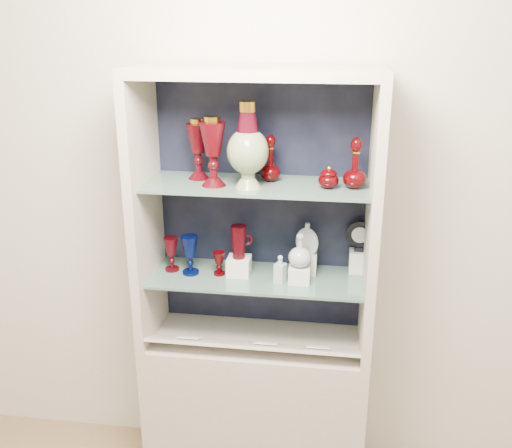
# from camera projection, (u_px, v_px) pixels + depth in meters

# --- Properties ---
(wall_back) EXTENTS (3.50, 0.02, 2.80)m
(wall_back) POSITION_uv_depth(u_px,v_px,m) (263.00, 187.00, 2.57)
(wall_back) COLOR silver
(wall_back) RESTS_ON ground
(cabinet_base) EXTENTS (1.00, 0.40, 0.75)m
(cabinet_base) POSITION_uv_depth(u_px,v_px,m) (256.00, 407.00, 2.71)
(cabinet_base) COLOR #BAB19F
(cabinet_base) RESTS_ON ground
(cabinet_back_panel) EXTENTS (0.98, 0.02, 1.15)m
(cabinet_back_panel) POSITION_uv_depth(u_px,v_px,m) (262.00, 205.00, 2.56)
(cabinet_back_panel) COLOR black
(cabinet_back_panel) RESTS_ON cabinet_base
(cabinet_side_left) EXTENTS (0.04, 0.40, 1.15)m
(cabinet_side_left) POSITION_uv_depth(u_px,v_px,m) (146.00, 213.00, 2.45)
(cabinet_side_left) COLOR #BAB19F
(cabinet_side_left) RESTS_ON cabinet_base
(cabinet_side_right) EXTENTS (0.04, 0.40, 1.15)m
(cabinet_side_right) POSITION_uv_depth(u_px,v_px,m) (372.00, 224.00, 2.32)
(cabinet_side_right) COLOR #BAB19F
(cabinet_side_right) RESTS_ON cabinet_base
(cabinet_top_cap) EXTENTS (1.00, 0.40, 0.04)m
(cabinet_top_cap) POSITION_uv_depth(u_px,v_px,m) (256.00, 72.00, 2.19)
(cabinet_top_cap) COLOR #BAB19F
(cabinet_top_cap) RESTS_ON cabinet_side_left
(shelf_lower) EXTENTS (0.92, 0.34, 0.01)m
(shelf_lower) POSITION_uv_depth(u_px,v_px,m) (257.00, 277.00, 2.50)
(shelf_lower) COLOR slate
(shelf_lower) RESTS_ON cabinet_side_left
(shelf_upper) EXTENTS (0.92, 0.34, 0.01)m
(shelf_upper) POSITION_uv_depth(u_px,v_px,m) (257.00, 185.00, 2.36)
(shelf_upper) COLOR slate
(shelf_upper) RESTS_ON cabinet_side_left
(label_ledge) EXTENTS (0.92, 0.17, 0.09)m
(label_ledge) POSITION_uv_depth(u_px,v_px,m) (252.00, 345.00, 2.47)
(label_ledge) COLOR #BAB19F
(label_ledge) RESTS_ON cabinet_base
(label_card_0) EXTENTS (0.10, 0.06, 0.03)m
(label_card_0) POSITION_uv_depth(u_px,v_px,m) (318.00, 347.00, 2.42)
(label_card_0) COLOR white
(label_card_0) RESTS_ON label_ledge
(label_card_1) EXTENTS (0.10, 0.06, 0.03)m
(label_card_1) POSITION_uv_depth(u_px,v_px,m) (266.00, 343.00, 2.45)
(label_card_1) COLOR white
(label_card_1) RESTS_ON label_ledge
(label_card_2) EXTENTS (0.10, 0.06, 0.03)m
(label_card_2) POSITION_uv_depth(u_px,v_px,m) (189.00, 338.00, 2.50)
(label_card_2) COLOR white
(label_card_2) RESTS_ON label_ledge
(pedestal_lamp_left) EXTENTS (0.13, 0.13, 0.26)m
(pedestal_lamp_left) POSITION_uv_depth(u_px,v_px,m) (198.00, 149.00, 2.39)
(pedestal_lamp_left) COLOR #43050B
(pedestal_lamp_left) RESTS_ON shelf_upper
(pedestal_lamp_right) EXTENTS (0.14, 0.14, 0.28)m
(pedestal_lamp_right) POSITION_uv_depth(u_px,v_px,m) (213.00, 152.00, 2.28)
(pedestal_lamp_right) COLOR #43050B
(pedestal_lamp_right) RESTS_ON shelf_upper
(enamel_urn) EXTENTS (0.22, 0.22, 0.34)m
(enamel_urn) POSITION_uv_depth(u_px,v_px,m) (248.00, 145.00, 2.25)
(enamel_urn) COLOR #084414
(enamel_urn) RESTS_ON shelf_upper
(ruby_decanter_a) EXTENTS (0.09, 0.09, 0.22)m
(ruby_decanter_a) POSITION_uv_depth(u_px,v_px,m) (270.00, 156.00, 2.36)
(ruby_decanter_a) COLOR #430103
(ruby_decanter_a) RESTS_ON shelf_upper
(ruby_decanter_b) EXTENTS (0.09, 0.09, 0.22)m
(ruby_decanter_b) POSITION_uv_depth(u_px,v_px,m) (355.00, 162.00, 2.25)
(ruby_decanter_b) COLOR #430103
(ruby_decanter_b) RESTS_ON shelf_upper
(lidded_bowl) EXTENTS (0.09, 0.09, 0.09)m
(lidded_bowl) POSITION_uv_depth(u_px,v_px,m) (329.00, 177.00, 2.28)
(lidded_bowl) COLOR #430103
(lidded_bowl) RESTS_ON shelf_upper
(cobalt_goblet) EXTENTS (0.09, 0.09, 0.18)m
(cobalt_goblet) POSITION_uv_depth(u_px,v_px,m) (190.00, 255.00, 2.50)
(cobalt_goblet) COLOR #000739
(cobalt_goblet) RESTS_ON shelf_lower
(ruby_goblet_tall) EXTENTS (0.07, 0.07, 0.15)m
(ruby_goblet_tall) POSITION_uv_depth(u_px,v_px,m) (172.00, 254.00, 2.53)
(ruby_goblet_tall) COLOR #43050B
(ruby_goblet_tall) RESTS_ON shelf_lower
(ruby_goblet_small) EXTENTS (0.06, 0.06, 0.11)m
(ruby_goblet_small) POSITION_uv_depth(u_px,v_px,m) (219.00, 263.00, 2.50)
(ruby_goblet_small) COLOR #430103
(ruby_goblet_small) RESTS_ON shelf_lower
(riser_ruby_pitcher) EXTENTS (0.10, 0.10, 0.08)m
(riser_ruby_pitcher) POSITION_uv_depth(u_px,v_px,m) (239.00, 266.00, 2.50)
(riser_ruby_pitcher) COLOR silver
(riser_ruby_pitcher) RESTS_ON shelf_lower
(ruby_pitcher) EXTENTS (0.13, 0.10, 0.15)m
(ruby_pitcher) POSITION_uv_depth(u_px,v_px,m) (239.00, 242.00, 2.46)
(ruby_pitcher) COLOR #43050B
(ruby_pitcher) RESTS_ON riser_ruby_pitcher
(clear_square_bottle) EXTENTS (0.06, 0.06, 0.12)m
(clear_square_bottle) POSITION_uv_depth(u_px,v_px,m) (280.00, 269.00, 2.42)
(clear_square_bottle) COLOR #A2B2BB
(clear_square_bottle) RESTS_ON shelf_lower
(riser_flat_flask) EXTENTS (0.09, 0.09, 0.09)m
(riser_flat_flask) POSITION_uv_depth(u_px,v_px,m) (306.00, 263.00, 2.52)
(riser_flat_flask) COLOR silver
(riser_flat_flask) RESTS_ON shelf_lower
(flat_flask) EXTENTS (0.11, 0.07, 0.15)m
(flat_flask) POSITION_uv_depth(u_px,v_px,m) (307.00, 238.00, 2.48)
(flat_flask) COLOR silver
(flat_flask) RESTS_ON riser_flat_flask
(riser_clear_round_decanter) EXTENTS (0.09, 0.09, 0.07)m
(riser_clear_round_decanter) POSITION_uv_depth(u_px,v_px,m) (299.00, 274.00, 2.43)
(riser_clear_round_decanter) COLOR silver
(riser_clear_round_decanter) RESTS_ON shelf_lower
(clear_round_decanter) EXTENTS (0.12, 0.12, 0.15)m
(clear_round_decanter) POSITION_uv_depth(u_px,v_px,m) (300.00, 251.00, 2.40)
(clear_round_decanter) COLOR #A2B2BB
(clear_round_decanter) RESTS_ON riser_clear_round_decanter
(riser_cameo_medallion) EXTENTS (0.08, 0.08, 0.10)m
(riser_cameo_medallion) POSITION_uv_depth(u_px,v_px,m) (358.00, 261.00, 2.53)
(riser_cameo_medallion) COLOR silver
(riser_cameo_medallion) RESTS_ON shelf_lower
(cameo_medallion) EXTENTS (0.12, 0.05, 0.14)m
(cameo_medallion) POSITION_uv_depth(u_px,v_px,m) (360.00, 236.00, 2.49)
(cameo_medallion) COLOR black
(cameo_medallion) RESTS_ON riser_cameo_medallion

